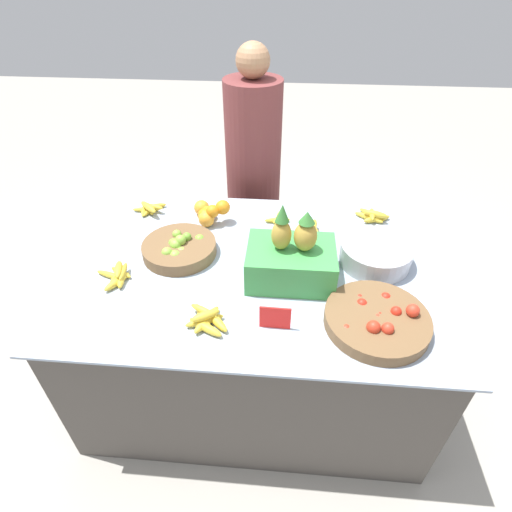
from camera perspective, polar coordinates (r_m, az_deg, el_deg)
The scene contains 15 objects.
ground_plane at distance 2.40m, azimuth -0.00°, elevation -15.65°, with size 12.00×12.00×0.00m, color #A39E93.
market_table at distance 2.10m, azimuth -0.00°, elevation -9.40°, with size 1.67×1.18×0.77m.
lime_bowl at distance 1.91m, azimuth -10.91°, elevation 1.10°, with size 0.35×0.35×0.10m.
tomato_basket at distance 1.62m, azimuth 16.86°, elevation -8.66°, with size 0.40×0.40×0.10m.
orange_pile at distance 2.12m, azimuth -6.78°, elevation 6.20°, with size 0.21×0.19×0.13m.
metal_bowl at distance 1.90m, azimuth 16.68°, elevation 0.28°, with size 0.32×0.32×0.10m.
price_sign at distance 1.52m, azimuth 2.74°, elevation -8.81°, with size 0.12×0.01×0.11m.
produce_crate at distance 1.71m, azimuth 5.05°, elevation -0.44°, with size 0.38×0.27×0.37m.
banana_bunch_front_left at distance 1.57m, azimuth -7.05°, elevation -8.99°, with size 0.18×0.18×0.06m.
banana_bunch_back_center at distance 1.84m, azimuth -19.11°, elevation -2.65°, with size 0.17×0.18×0.06m.
banana_bunch_middle_left at distance 2.27m, azimuth -14.98°, elevation 6.62°, with size 0.18×0.16×0.06m.
banana_bunch_front_center at distance 2.21m, azimuth 16.40°, elevation 5.49°, with size 0.19×0.15×0.06m.
banana_bunch_front_right at distance 2.00m, azimuth 8.25°, elevation 3.21°, with size 0.14×0.19×0.06m.
banana_bunch_middle_right at distance 2.13m, azimuth 3.41°, elevation 5.49°, with size 0.14×0.16×0.04m.
vendor_person at distance 2.64m, azimuth -0.37°, elevation 10.36°, with size 0.34×0.34×1.54m.
Camera 1 is at (0.12, -1.41, 1.94)m, focal length 28.00 mm.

